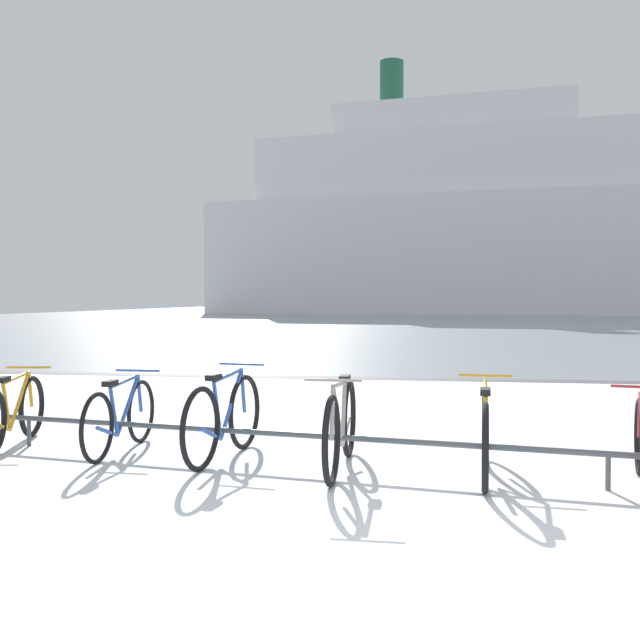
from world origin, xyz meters
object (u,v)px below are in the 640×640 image
object	(u,v)px
bicycle_1	(121,416)
bicycle_2	(224,418)
bicycle_0	(13,412)
bicycle_3	(341,426)
bicycle_4	(485,433)
ferry_ship	(463,227)

from	to	relation	value
bicycle_1	bicycle_2	xyz separation A→B (m)	(1.06, -0.15, 0.04)
bicycle_0	bicycle_3	world-z (taller)	bicycle_3
bicycle_4	bicycle_3	bearing A→B (deg)	177.87
bicycle_0	ferry_ship	world-z (taller)	ferry_ship
bicycle_0	bicycle_2	world-z (taller)	bicycle_2
bicycle_0	ferry_ship	distance (m)	66.58
bicycle_1	ferry_ship	xyz separation A→B (m)	(5.80, 65.85, 7.95)
bicycle_3	bicycle_2	bearing A→B (deg)	166.09
bicycle_2	bicycle_3	xyz separation A→B (m)	(1.11, -0.27, -0.00)
bicycle_1	bicycle_2	world-z (taller)	bicycle_2
bicycle_2	bicycle_1	bearing A→B (deg)	172.18
bicycle_0	bicycle_3	size ratio (longest dim) A/B	0.91
bicycle_4	ferry_ship	world-z (taller)	ferry_ship
bicycle_3	ferry_ship	distance (m)	66.84
bicycle_1	bicycle_3	xyz separation A→B (m)	(2.17, -0.42, 0.03)
bicycle_0	ferry_ship	bearing A→B (deg)	83.94
bicycle_2	bicycle_3	bearing A→B (deg)	-13.91
bicycle_1	bicycle_3	distance (m)	2.21
bicycle_2	ferry_ship	bearing A→B (deg)	85.89
bicycle_1	bicycle_4	size ratio (longest dim) A/B	0.95
ferry_ship	bicycle_1	bearing A→B (deg)	-95.03
bicycle_0	bicycle_3	bearing A→B (deg)	-9.05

